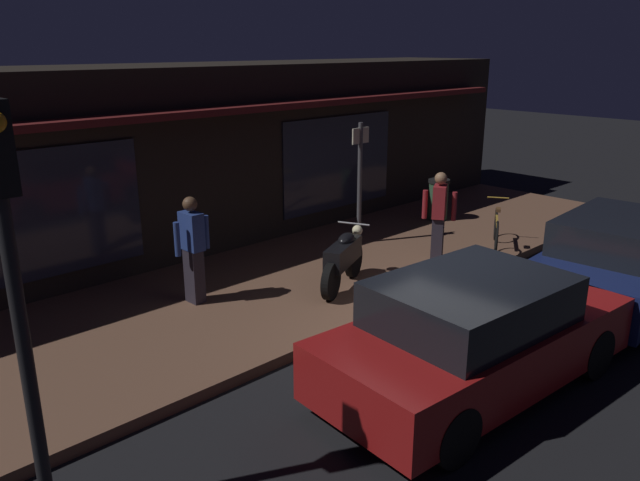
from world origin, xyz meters
name	(u,v)px	position (x,y,z in m)	size (l,w,h in m)	color
ground_plane	(431,347)	(0.00, 0.00, 0.00)	(60.00, 60.00, 0.00)	black
sidewalk_slab	(288,284)	(0.00, 3.00, 0.07)	(18.00, 4.00, 0.15)	brown
storefront_building	(176,158)	(0.00, 6.39, 1.80)	(18.00, 3.30, 3.60)	black
motorcycle	(344,258)	(0.47, 2.15, 0.65)	(1.60, 0.88, 0.97)	black
bicycle_parked	(496,229)	(4.15, 1.56, 0.51)	(1.43, 0.92, 0.91)	black
person_photographer	(193,248)	(-1.65, 3.29, 1.03)	(0.61, 0.39, 1.67)	#28232D
person_bystander	(439,216)	(2.58, 1.83, 1.03)	(0.44, 0.57, 1.67)	#28232D
sign_post	(360,176)	(2.40, 3.61, 1.51)	(0.44, 0.09, 2.40)	#47474C
trash_bin	(438,199)	(5.00, 3.58, 0.62)	(0.48, 0.48, 0.93)	#2D4C33
traffic_light_pole	(9,251)	(-5.06, 0.31, 2.48)	(0.24, 0.33, 3.60)	black
parked_car_near	(474,335)	(-0.52, -0.97, 0.70)	(4.22, 2.06, 1.42)	black
parked_car_far	(621,259)	(3.50, -1.06, 0.70)	(4.22, 2.06, 1.42)	black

